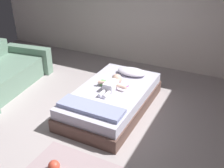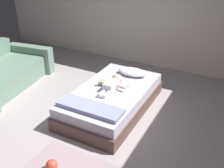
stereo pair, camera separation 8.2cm
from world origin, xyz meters
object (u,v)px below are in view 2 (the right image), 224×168
object	(u,v)px
toy_ball	(52,165)
toothbrush	(126,87)
bed	(112,99)
couch	(0,74)
toy_block	(103,83)
pillow	(133,72)
baby	(113,84)

from	to	relation	value
toy_ball	toothbrush	bearing A→B (deg)	83.96
bed	couch	size ratio (longest dim) A/B	0.97
bed	toy_block	size ratio (longest dim) A/B	22.67
pillow	toy_ball	distance (m)	2.30
bed	toothbrush	bearing A→B (deg)	43.08
couch	baby	bearing A→B (deg)	8.38
toy_block	toothbrush	bearing A→B (deg)	14.15
baby	toy_ball	world-z (taller)	baby
baby	toothbrush	distance (m)	0.24
bed	couch	bearing A→B (deg)	-173.02
toy_ball	toy_block	xyz separation A→B (m)	(-0.20, 1.66, 0.34)
couch	toothbrush	bearing A→B (deg)	10.26
baby	toy_block	size ratio (longest dim) A/B	7.26
pillow	toothbrush	bearing A→B (deg)	-77.59
pillow	toothbrush	xyz separation A→B (m)	(0.11, -0.51, -0.05)
bed	couch	distance (m)	2.36
toothbrush	toy_block	bearing A→B (deg)	-165.85
bed	baby	distance (m)	0.27
couch	toy_block	distance (m)	2.17
couch	toy_block	bearing A→B (deg)	9.53
bed	pillow	size ratio (longest dim) A/B	3.62
pillow	bed	bearing A→B (deg)	-95.86
couch	bed	bearing A→B (deg)	6.98
couch	pillow	bearing A→B (deg)	21.83
pillow	toy_block	size ratio (longest dim) A/B	6.26
baby	toy_ball	bearing A→B (deg)	-89.63
baby	toy_ball	xyz separation A→B (m)	(0.01, -1.65, -0.37)
pillow	toy_block	world-z (taller)	pillow
toy_ball	toy_block	size ratio (longest dim) A/B	1.69
toothbrush	toy_ball	size ratio (longest dim) A/B	1.11
pillow	toothbrush	size ratio (longest dim) A/B	3.33
toy_block	bed	bearing A→B (deg)	-18.98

